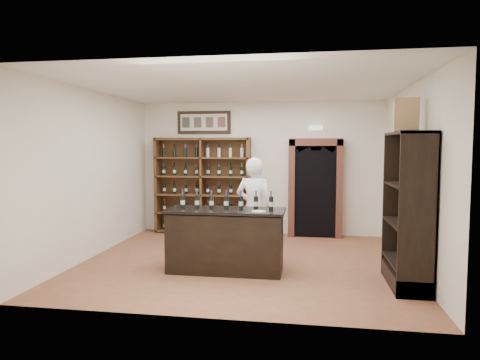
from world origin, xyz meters
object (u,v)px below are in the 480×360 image
(side_cabinet, at_px, (409,234))
(shopkeeper, at_px, (254,209))
(wine_shelf, at_px, (203,185))
(wine_crate, at_px, (406,115))
(tasting_counter, at_px, (226,241))
(counter_bottle_0, at_px, (183,201))

(side_cabinet, bearing_deg, shopkeeper, 156.33)
(side_cabinet, relative_size, shopkeeper, 1.22)
(wine_shelf, bearing_deg, side_cabinet, -40.21)
(side_cabinet, distance_m, wine_crate, 1.70)
(wine_shelf, distance_m, side_cabinet, 5.02)
(wine_shelf, height_order, tasting_counter, wine_shelf)
(tasting_counter, bearing_deg, counter_bottle_0, 175.92)
(counter_bottle_0, height_order, wine_crate, wine_crate)
(shopkeeper, relative_size, wine_crate, 3.70)
(shopkeeper, bearing_deg, side_cabinet, 167.39)
(tasting_counter, height_order, wine_crate, wine_crate)
(shopkeeper, bearing_deg, wine_shelf, -45.21)
(wine_shelf, height_order, side_cabinet, same)
(wine_shelf, bearing_deg, wine_crate, -39.08)
(wine_shelf, xyz_separation_m, counter_bottle_0, (0.38, -2.88, 0.01))
(counter_bottle_0, distance_m, wine_crate, 3.65)
(side_cabinet, bearing_deg, wine_crate, 108.58)
(side_cabinet, bearing_deg, wine_shelf, 139.79)
(counter_bottle_0, relative_size, shopkeeper, 0.17)
(tasting_counter, relative_size, counter_bottle_0, 6.27)
(wine_shelf, distance_m, shopkeeper, 2.65)
(wine_shelf, bearing_deg, shopkeeper, -56.27)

